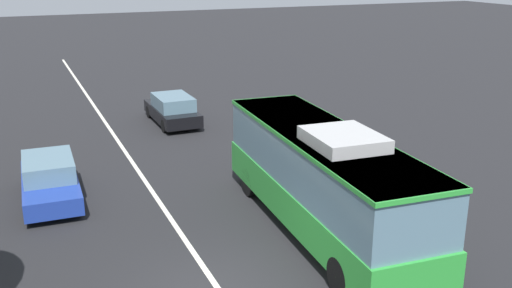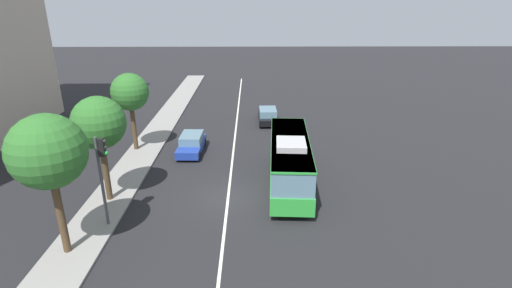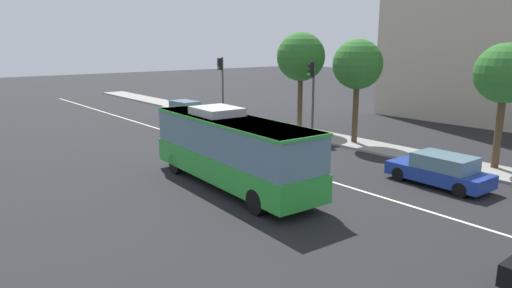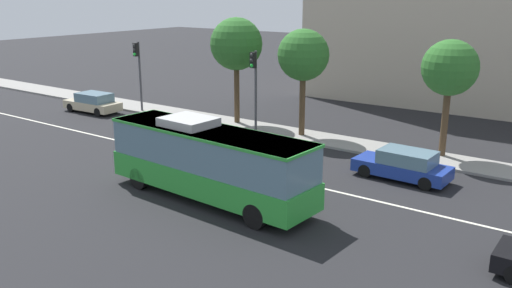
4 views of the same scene
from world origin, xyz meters
name	(u,v)px [view 2 (image 2 of 4)]	position (x,y,z in m)	size (l,w,h in m)	color
ground_plane	(228,197)	(0.00, 0.00, 0.00)	(160.00, 160.00, 0.00)	black
sidewalk_kerb	(112,197)	(0.00, 7.29, 0.07)	(80.00, 2.66, 0.14)	gray
lane_centre_line	(228,197)	(0.00, 0.00, 0.01)	(76.00, 0.16, 0.01)	silver
transit_bus	(290,159)	(1.86, -4.01, 1.81)	(10.13, 3.07, 3.46)	green
sedan_blue	(192,143)	(7.70, 3.36, 0.72)	(4.55, 1.93, 1.46)	#1E3899
sedan_black	(268,116)	(15.53, -3.13, 0.72)	(4.52, 1.86, 1.46)	black
traffic_light_mid_block	(102,167)	(-3.19, 6.26, 3.56)	(0.32, 0.62, 5.20)	#47474C
street_tree_kerbside_left	(48,152)	(-5.59, 7.56, 5.34)	(3.43, 3.43, 7.10)	#4C3823
street_tree_kerbside_centre	(130,93)	(8.10, 7.98, 4.83)	(2.93, 2.93, 6.35)	#4C3823
street_tree_kerbside_right	(99,124)	(-0.33, 7.29, 5.00)	(3.09, 3.09, 6.59)	#4C3823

